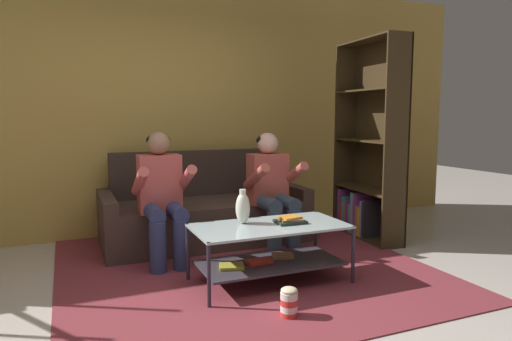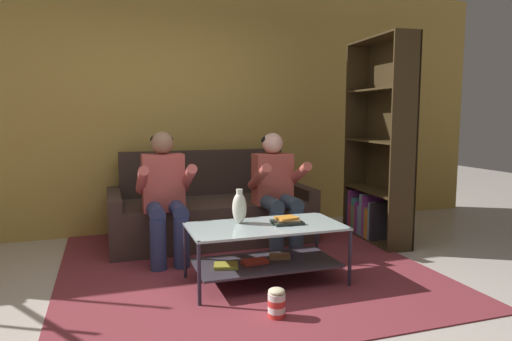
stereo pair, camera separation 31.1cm
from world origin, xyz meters
name	(u,v)px [view 1 (the left image)]	position (x,y,z in m)	size (l,w,h in m)	color
ground	(220,317)	(0.00, 0.00, 0.00)	(16.80, 16.80, 0.00)	beige
back_partition	(150,105)	(0.00, 2.46, 1.45)	(8.40, 0.12, 2.90)	gold
couch	(203,213)	(0.43, 1.86, 0.30)	(2.10, 0.96, 0.94)	#41312A
person_seated_left	(162,192)	(-0.11, 1.29, 0.65)	(0.50, 0.58, 1.19)	navy
person_seated_right	(272,186)	(0.98, 1.29, 0.64)	(0.50, 0.58, 1.16)	#364659
coffee_table	(269,245)	(0.56, 0.46, 0.31)	(1.22, 0.61, 0.47)	#AEC4C6
area_rug	(237,262)	(0.50, 1.03, 0.01)	(3.07, 3.35, 0.01)	maroon
vase	(243,207)	(0.39, 0.59, 0.60)	(0.12, 0.12, 0.28)	beige
book_stack	(290,220)	(0.75, 0.45, 0.50)	(0.24, 0.19, 0.05)	#242A24
bookshelf	(369,164)	(2.17, 1.35, 0.81)	(0.36, 1.02, 2.14)	#362815
popcorn_tub	(289,302)	(0.42, -0.18, 0.10)	(0.12, 0.12, 0.21)	red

